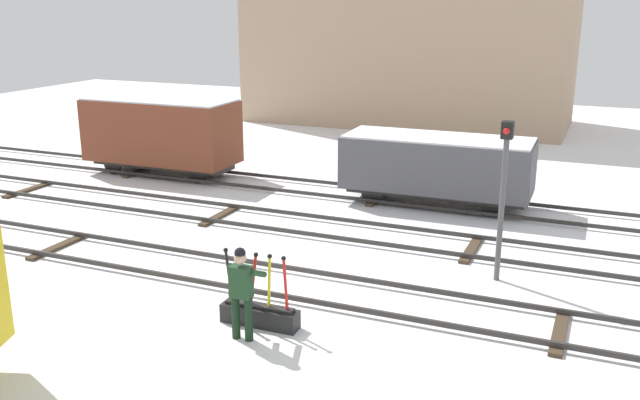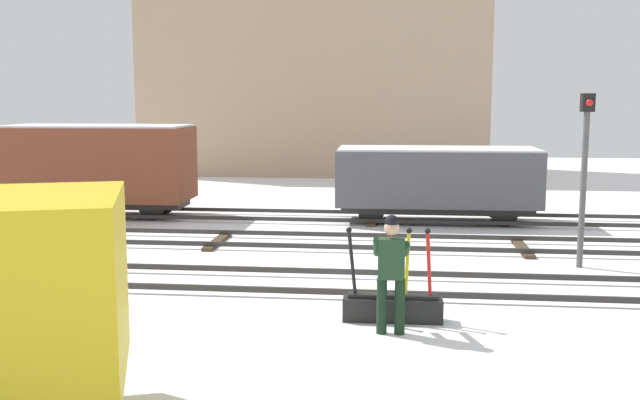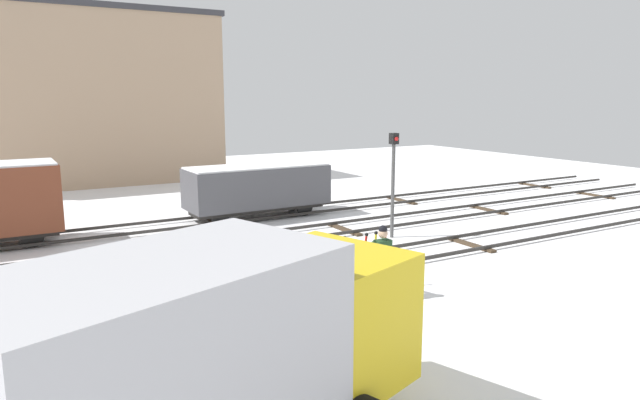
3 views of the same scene
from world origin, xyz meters
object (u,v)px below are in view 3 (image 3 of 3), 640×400
at_px(switch_lever_frame, 368,280).
at_px(rail_worker, 382,257).
at_px(delivery_truck, 218,353).
at_px(freight_car_back_track, 258,187).
at_px(signal_post, 393,173).

height_order(switch_lever_frame, rail_worker, rail_worker).
relative_size(switch_lever_frame, rail_worker, 0.87).
distance_m(delivery_truck, freight_car_back_track, 15.35).
bearing_deg(switch_lever_frame, rail_worker, -93.37).
height_order(switch_lever_frame, freight_car_back_track, freight_car_back_track).
bearing_deg(rail_worker, freight_car_back_track, 82.34).
relative_size(signal_post, freight_car_back_track, 0.64).
bearing_deg(freight_car_back_track, signal_post, -63.89).
bearing_deg(rail_worker, switch_lever_frame, 86.63).
relative_size(switch_lever_frame, freight_car_back_track, 0.28).
relative_size(rail_worker, freight_car_back_track, 0.32).
distance_m(rail_worker, delivery_truck, 6.93).
bearing_deg(freight_car_back_track, switch_lever_frame, -98.02).
distance_m(signal_post, freight_car_back_track, 5.82).
bearing_deg(delivery_truck, switch_lever_frame, 22.31).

